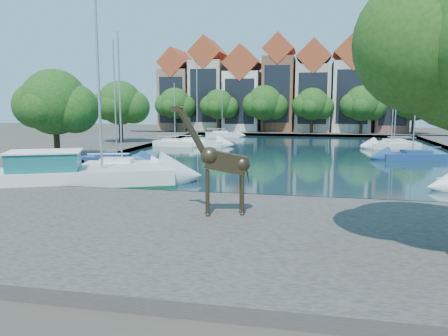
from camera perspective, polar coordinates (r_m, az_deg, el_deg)
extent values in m
plane|color=#38332B|center=(25.28, 5.91, -4.56)|extent=(160.00, 160.00, 0.00)
cube|color=black|center=(48.89, 8.75, 1.86)|extent=(38.00, 50.00, 0.08)
cube|color=#4F4B45|center=(18.50, 3.72, -8.72)|extent=(50.00, 14.00, 0.50)
cube|color=#4F4B45|center=(80.71, 9.93, 4.65)|extent=(60.00, 16.00, 0.50)
cube|color=#4F4B45|center=(55.96, -17.77, 2.62)|extent=(14.00, 52.00, 0.50)
sphere|color=#194012|center=(15.56, 24.83, 14.63)|extent=(4.48, 4.48, 4.48)
cube|color=#90664E|center=(84.40, -5.95, 8.82)|extent=(5.39, 9.00, 11.00)
cube|color=#A84F21|center=(84.68, -6.03, 13.36)|extent=(5.44, 9.18, 5.44)
cube|color=black|center=(80.14, -6.93, 8.81)|extent=(4.40, 0.05, 8.25)
cube|color=#BCB191|center=(82.80, -1.95, 9.38)|extent=(5.88, 9.00, 12.50)
cube|color=#A84F21|center=(83.23, -1.97, 14.60)|extent=(5.94, 9.18, 5.94)
cube|color=black|center=(78.45, -2.72, 9.41)|extent=(4.80, 0.05, 9.38)
cube|color=white|center=(81.51, 2.55, 8.68)|extent=(6.37, 9.00, 10.50)
cube|color=#A84F21|center=(81.78, 2.59, 13.37)|extent=(6.43, 9.18, 6.43)
cube|color=black|center=(77.09, 2.02, 8.68)|extent=(5.20, 0.05, 7.88)
cube|color=brown|center=(80.75, 7.18, 9.51)|extent=(5.39, 9.00, 13.00)
cube|color=#A84F21|center=(81.23, 7.29, 14.96)|extent=(5.44, 9.18, 5.44)
cube|color=black|center=(76.29, 6.91, 9.57)|extent=(4.40, 0.05, 9.75)
cube|color=tan|center=(80.49, 11.49, 8.88)|extent=(5.88, 9.00, 11.50)
cube|color=#A84F21|center=(80.84, 11.64, 13.89)|extent=(5.94, 9.18, 5.94)
cube|color=black|center=(76.01, 11.47, 8.90)|extent=(4.80, 0.05, 8.62)
cube|color=beige|center=(80.72, 16.16, 8.88)|extent=(6.37, 9.00, 12.00)
cube|color=#A84F21|center=(81.13, 16.39, 14.13)|extent=(6.43, 9.18, 6.43)
cube|color=black|center=(76.26, 16.42, 8.90)|extent=(5.20, 0.05, 9.00)
cube|color=brown|center=(81.47, 20.75, 8.13)|extent=(5.39, 9.00, 10.50)
cube|color=#A84F21|center=(81.72, 21.00, 12.66)|extent=(5.44, 9.18, 5.44)
cube|color=black|center=(77.05, 21.27, 8.10)|extent=(4.40, 0.05, 7.88)
cylinder|color=#332114|center=(78.94, -6.42, 5.99)|extent=(0.50, 0.50, 3.20)
sphere|color=#103810|center=(78.86, -6.46, 8.37)|extent=(5.60, 5.60, 5.60)
sphere|color=#103810|center=(78.64, -5.21, 7.98)|extent=(4.20, 4.20, 4.20)
sphere|color=#103810|center=(78.97, -7.62, 8.14)|extent=(3.92, 3.92, 3.92)
cylinder|color=#332114|center=(76.85, -0.71, 5.97)|extent=(0.50, 0.50, 3.20)
sphere|color=#103810|center=(76.76, -0.71, 8.32)|extent=(5.20, 5.20, 5.20)
sphere|color=#103810|center=(76.74, 0.49, 7.94)|extent=(3.90, 3.90, 3.90)
sphere|color=#103810|center=(76.69, -1.83, 8.13)|extent=(3.64, 3.64, 3.64)
cylinder|color=#332114|center=(75.55, 5.26, 5.88)|extent=(0.50, 0.50, 3.20)
sphere|color=#103810|center=(75.46, 5.30, 8.46)|extent=(6.00, 6.00, 6.00)
sphere|color=#103810|center=(75.58, 6.69, 7.99)|extent=(4.50, 4.50, 4.50)
sphere|color=#103810|center=(75.26, 4.00, 8.25)|extent=(4.20, 4.20, 4.20)
cylinder|color=#332114|center=(75.08, 11.37, 5.73)|extent=(0.50, 0.50, 3.20)
sphere|color=#103810|center=(74.99, 11.44, 8.19)|extent=(5.40, 5.40, 5.40)
sphere|color=#103810|center=(75.31, 12.68, 7.74)|extent=(4.05, 4.05, 4.05)
sphere|color=#103810|center=(74.62, 10.28, 8.01)|extent=(3.78, 3.78, 3.78)
cylinder|color=#332114|center=(75.46, 17.48, 5.52)|extent=(0.50, 0.50, 3.20)
sphere|color=#103810|center=(75.38, 17.60, 8.05)|extent=(5.80, 5.80, 5.80)
sphere|color=#103810|center=(75.87, 18.87, 7.55)|extent=(4.35, 4.35, 4.35)
sphere|color=#103810|center=(74.83, 16.39, 7.88)|extent=(4.06, 4.06, 4.06)
cylinder|color=#332114|center=(76.69, 23.46, 5.25)|extent=(0.50, 0.50, 3.20)
sphere|color=#103810|center=(76.60, 23.60, 7.60)|extent=(5.20, 5.20, 5.20)
sphere|color=#103810|center=(77.23, 24.67, 7.15)|extent=(3.90, 3.90, 3.90)
sphere|color=#103810|center=(75.93, 22.59, 7.46)|extent=(3.64, 3.64, 3.64)
cylinder|color=#332114|center=(43.49, -21.00, 3.41)|extent=(0.54, 0.54, 3.40)
sphere|color=#103810|center=(43.34, -21.25, 8.02)|extent=(6.00, 6.00, 6.00)
sphere|color=#103810|center=(42.66, -18.94, 7.33)|extent=(4.50, 4.50, 4.50)
sphere|color=#103810|center=(43.93, -23.34, 7.51)|extent=(4.20, 4.20, 4.20)
cylinder|color=#332114|center=(57.99, -13.32, 4.94)|extent=(0.54, 0.54, 3.40)
sphere|color=#103810|center=(57.88, -13.44, 8.28)|extent=(5.60, 5.60, 5.60)
sphere|color=#103810|center=(57.47, -11.76, 7.77)|extent=(4.20, 4.20, 4.20)
sphere|color=#103810|center=(58.19, -14.99, 7.95)|extent=(3.92, 3.92, 3.92)
cylinder|color=#332A19|center=(20.19, -2.13, -3.36)|extent=(0.16, 0.16, 2.13)
cylinder|color=#332A19|center=(20.62, -2.22, -3.10)|extent=(0.16, 0.16, 2.13)
cylinder|color=#332A19|center=(20.37, 2.44, -3.25)|extent=(0.16, 0.16, 2.13)
cylinder|color=#332A19|center=(20.80, 2.25, -2.99)|extent=(0.16, 0.16, 2.13)
cube|color=#332A19|center=(20.24, 0.24, 0.77)|extent=(2.14, 1.17, 1.25)
cylinder|color=#332A19|center=(19.98, -4.09, 4.64)|extent=(1.39, 0.71, 2.21)
cube|color=#332A19|center=(19.91, -6.24, 7.72)|extent=(0.62, 0.36, 0.34)
cube|color=silver|center=(31.04, -18.28, -0.95)|extent=(12.86, 8.41, 1.46)
cube|color=#145857|center=(31.21, -22.38, 0.65)|extent=(5.13, 4.30, 1.35)
cylinder|color=#B2B2B7|center=(30.53, -16.05, 10.32)|extent=(0.18, 0.18, 11.23)
cube|color=white|center=(36.64, -13.15, 0.33)|extent=(6.26, 3.40, 1.02)
cube|color=white|center=(36.60, -13.17, 0.86)|extent=(2.87, 2.02, 0.57)
cylinder|color=#B2B2B7|center=(36.27, -13.45, 8.87)|extent=(0.14, 0.14, 10.32)
cube|color=navy|center=(40.59, -13.78, 1.05)|extent=(7.05, 3.81, 0.93)
cube|color=navy|center=(40.56, -13.79, 1.48)|extent=(3.23, 2.27, 0.52)
cylinder|color=#B2B2B7|center=(40.25, -14.06, 8.69)|extent=(0.12, 0.12, 10.29)
cube|color=silver|center=(56.49, -3.49, 3.37)|extent=(6.77, 2.43, 0.91)
cube|color=silver|center=(56.46, -3.50, 3.67)|extent=(2.97, 1.68, 0.51)
cylinder|color=#B2B2B7|center=(56.24, -3.54, 8.52)|extent=(0.12, 0.12, 9.65)
cube|color=silver|center=(56.41, -6.40, 3.30)|extent=(5.68, 2.54, 0.86)
cube|color=silver|center=(56.38, -6.40, 3.59)|extent=(2.54, 1.61, 0.48)
cylinder|color=#B2B2B7|center=(56.18, -6.46, 7.26)|extent=(0.11, 0.11, 7.33)
cube|color=silver|center=(70.18, -0.24, 4.43)|extent=(5.67, 3.38, 0.91)
cube|color=silver|center=(70.16, -0.24, 4.68)|extent=(2.63, 1.95, 0.51)
cylinder|color=#B2B2B7|center=(69.99, -0.24, 7.87)|extent=(0.12, 0.12, 7.93)
cube|color=navy|center=(46.86, 23.39, 1.53)|extent=(6.41, 3.51, 0.85)
cube|color=navy|center=(46.83, 23.41, 1.87)|extent=(2.94, 2.08, 0.47)
cylinder|color=#B2B2B7|center=(46.56, 23.82, 8.68)|extent=(0.11, 0.11, 11.23)
cube|color=silver|center=(57.03, 21.30, 2.83)|extent=(6.20, 3.46, 0.90)
cube|color=silver|center=(57.01, 21.32, 3.14)|extent=(2.85, 2.04, 0.50)
cylinder|color=#B2B2B7|center=(56.79, 21.57, 7.74)|extent=(0.12, 0.12, 9.27)
cube|color=white|center=(58.94, 20.99, 3.02)|extent=(5.87, 3.34, 0.90)
cube|color=white|center=(58.91, 21.01, 3.31)|extent=(2.70, 1.95, 0.50)
cylinder|color=#B2B2B7|center=(58.71, 21.20, 6.91)|extent=(0.12, 0.12, 7.50)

